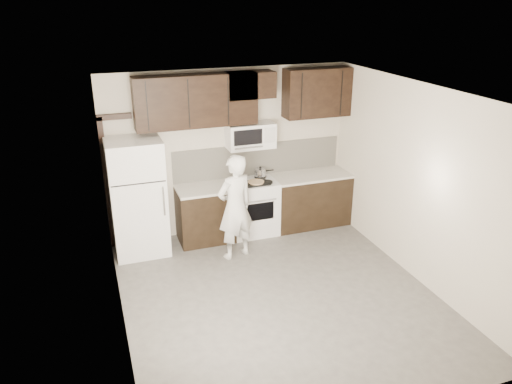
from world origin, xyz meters
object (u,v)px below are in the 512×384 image
stove (253,207)px  refrigerator (138,197)px  person (235,207)px  microwave (250,136)px

stove → refrigerator: size_ratio=0.52×
stove → person: bearing=-126.7°
microwave → refrigerator: microwave is taller
stove → refrigerator: bearing=-178.5°
microwave → refrigerator: (-1.85, -0.17, -0.75)m
stove → person: (-0.52, -0.69, 0.35)m
stove → refrigerator: (-1.85, -0.05, 0.44)m
microwave → stove: bearing=-89.9°
refrigerator → person: size_ratio=1.11×
stove → refrigerator: refrigerator is taller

